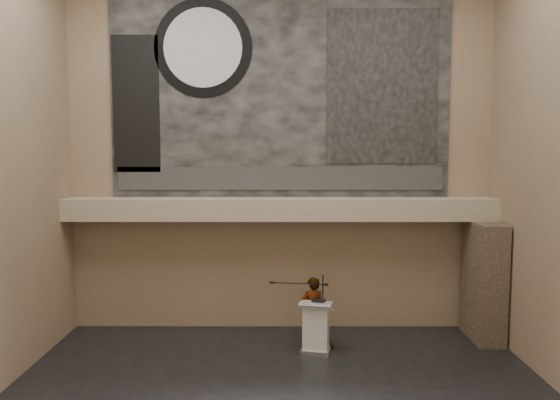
{
  "coord_description": "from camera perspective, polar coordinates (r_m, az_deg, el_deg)",
  "views": [
    {
      "loc": [
        0.02,
        -9.06,
        4.36
      ],
      "look_at": [
        0.0,
        3.2,
        3.2
      ],
      "focal_mm": 35.0,
      "sensor_mm": 36.0,
      "label": 1
    }
  ],
  "objects": [
    {
      "name": "stone_pier",
      "position": [
        13.4,
        20.51,
        -7.93
      ],
      "size": [
        0.6,
        1.4,
        2.7
      ],
      "primitive_type": "cube",
      "color": "#403327",
      "rests_on": "floor"
    },
    {
      "name": "papers",
      "position": [
        11.79,
        3.26,
        -10.64
      ],
      "size": [
        0.24,
        0.3,
        0.0
      ],
      "primitive_type": "cube",
      "rotation": [
        0.0,
        0.0,
        0.23
      ],
      "color": "silver",
      "rests_on": "lectern"
    },
    {
      "name": "lectern",
      "position": [
        12.01,
        3.78,
        -13.09
      ],
      "size": [
        0.77,
        0.62,
        1.13
      ],
      "rotation": [
        0.0,
        0.0,
        -0.21
      ],
      "color": "silver",
      "rests_on": "floor"
    },
    {
      "name": "wall_back",
      "position": [
        13.06,
        0.01,
        4.92
      ],
      "size": [
        10.0,
        0.02,
        8.5
      ],
      "primitive_type": "cube",
      "color": "#867055",
      "rests_on": "floor"
    },
    {
      "name": "soffit",
      "position": [
        12.74,
        0.0,
        -0.95
      ],
      "size": [
        10.0,
        0.8,
        0.5
      ],
      "primitive_type": "cube",
      "color": "tan",
      "rests_on": "wall_back"
    },
    {
      "name": "banner_clock_rim",
      "position": [
        13.32,
        -8.05,
        15.47
      ],
      "size": [
        2.3,
        0.02,
        2.3
      ],
      "primitive_type": "cylinder",
      "rotation": [
        1.57,
        0.0,
        0.0
      ],
      "color": "black",
      "rests_on": "banner"
    },
    {
      "name": "banner_text_strip",
      "position": [
        13.01,
        0.01,
        2.28
      ],
      "size": [
        7.76,
        0.02,
        0.55
      ],
      "primitive_type": "cube",
      "color": "#2D2D2D",
      "rests_on": "banner"
    },
    {
      "name": "banner_brick_print",
      "position": [
        13.47,
        -14.83,
        9.66
      ],
      "size": [
        1.1,
        0.02,
        3.2
      ],
      "primitive_type": "cube",
      "color": "black",
      "rests_on": "banner"
    },
    {
      "name": "wall_front",
      "position": [
        5.06,
        -0.16,
        4.16
      ],
      "size": [
        10.0,
        0.02,
        8.5
      ],
      "primitive_type": "cube",
      "color": "#867055",
      "rests_on": "floor"
    },
    {
      "name": "banner_building_print",
      "position": [
        13.28,
        10.63,
        11.54
      ],
      "size": [
        2.6,
        0.02,
        3.6
      ],
      "primitive_type": "cube",
      "color": "black",
      "rests_on": "banner"
    },
    {
      "name": "speaker_person",
      "position": [
        12.42,
        3.41,
        -11.46
      ],
      "size": [
        0.63,
        0.5,
        1.52
      ],
      "primitive_type": "imported",
      "rotation": [
        0.0,
        0.0,
        3.42
      ],
      "color": "white",
      "rests_on": "floor"
    },
    {
      "name": "banner",
      "position": [
        13.1,
        0.01,
        11.28
      ],
      "size": [
        8.0,
        0.05,
        5.0
      ],
      "primitive_type": "cube",
      "color": "black",
      "rests_on": "wall_back"
    },
    {
      "name": "banner_clock_face",
      "position": [
        13.3,
        -8.06,
        15.48
      ],
      "size": [
        1.84,
        0.02,
        1.84
      ],
      "primitive_type": "cylinder",
      "rotation": [
        1.57,
        0.0,
        0.0
      ],
      "color": "silver",
      "rests_on": "banner"
    },
    {
      "name": "mic_stand",
      "position": [
        12.42,
        4.26,
        -14.02
      ],
      "size": [
        1.43,
        0.52,
        1.61
      ],
      "rotation": [
        0.0,
        0.0,
        -0.15
      ],
      "color": "black",
      "rests_on": "floor"
    },
    {
      "name": "sprinkler_right",
      "position": [
        12.86,
        8.51,
        -2.21
      ],
      "size": [
        0.04,
        0.04,
        0.06
      ],
      "primitive_type": "cylinder",
      "color": "#B2893D",
      "rests_on": "soffit"
    },
    {
      "name": "sprinkler_left",
      "position": [
        12.82,
        -7.17,
        -2.21
      ],
      "size": [
        0.04,
        0.04,
        0.06
      ],
      "primitive_type": "cylinder",
      "color": "#B2893D",
      "rests_on": "soffit"
    },
    {
      "name": "binder",
      "position": [
        11.86,
        4.07,
        -10.48
      ],
      "size": [
        0.33,
        0.3,
        0.04
      ],
      "primitive_type": "cube",
      "rotation": [
        0.0,
        0.0,
        -0.32
      ],
      "color": "black",
      "rests_on": "lectern"
    }
  ]
}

